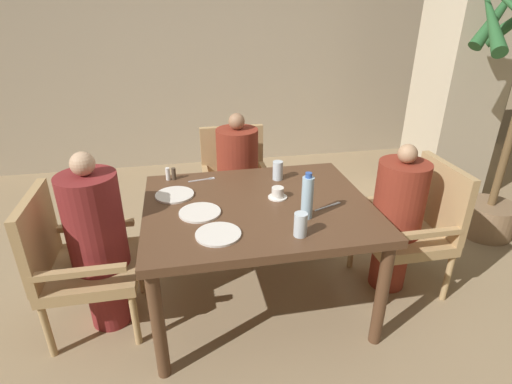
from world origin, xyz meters
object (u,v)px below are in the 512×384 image
diner_in_far_chair (238,178)px  plate_main_left (175,195)px  teacup_with_saucer (278,193)px  glass_tall_mid (278,170)px  chair_far_side (235,179)px  water_bottle (307,197)px  diner_in_left_chair (98,242)px  chair_right_side (415,223)px  glass_tall_near (300,225)px  diner_in_right_chair (397,218)px  plate_dessert_center (200,212)px  chair_left_side (75,259)px  plate_main_right (218,234)px

diner_in_far_chair → plate_main_left: (-0.48, -0.60, 0.18)m
diner_in_far_chair → teacup_with_saucer: (0.13, -0.75, 0.21)m
teacup_with_saucer → glass_tall_mid: bearing=76.1°
chair_far_side → plate_main_left: (-0.48, -0.74, 0.26)m
teacup_with_saucer → water_bottle: size_ratio=0.43×
diner_in_left_chair → glass_tall_mid: 1.19m
chair_right_side → glass_tall_near: 1.05m
chair_right_side → diner_in_right_chair: size_ratio=0.85×
plate_main_left → teacup_with_saucer: teacup_with_saucer is taller
diner_in_right_chair → plate_main_left: bearing=171.9°
diner_in_right_chair → teacup_with_saucer: 0.82m
diner_in_far_chair → plate_dessert_center: bearing=-111.8°
water_bottle → chair_right_side: bearing=14.4°
chair_left_side → plate_main_right: size_ratio=3.71×
chair_far_side → glass_tall_near: bearing=-83.9°
chair_left_side → plate_dessert_center: 0.77m
chair_left_side → glass_tall_mid: 1.35m
glass_tall_near → chair_far_side: bearing=96.1°
plate_dessert_center → water_bottle: water_bottle is taller
chair_far_side → teacup_with_saucer: size_ratio=7.55×
chair_far_side → chair_right_side: size_ratio=1.00×
plate_dessert_center → diner_in_far_chair: bearing=68.2°
diner_in_right_chair → glass_tall_mid: diner_in_right_chair is taller
diner_in_right_chair → plate_main_left: size_ratio=4.36×
plate_dessert_center → plate_main_left: bearing=117.9°
chair_left_side → plate_main_left: 0.67m
diner_in_left_chair → plate_main_right: diner_in_left_chair is taller
chair_right_side → glass_tall_mid: size_ratio=6.93×
plate_main_right → teacup_with_saucer: 0.54m
chair_left_side → plate_dessert_center: size_ratio=3.71×
chair_far_side → glass_tall_mid: (0.20, -0.62, 0.32)m
diner_in_right_chair → plate_dessert_center: 1.29m
plate_main_left → plate_main_right: bearing=-67.3°
teacup_with_saucer → glass_tall_near: size_ratio=0.92×
diner_in_left_chair → chair_right_side: (1.99, 0.00, -0.10)m
glass_tall_near → chair_left_side: bearing=162.1°
chair_far_side → water_bottle: bearing=-78.8°
diner_in_right_chair → diner_in_far_chair: bearing=139.0°
chair_right_side → teacup_with_saucer: size_ratio=7.55×
diner_in_right_chair → glass_tall_near: (-0.78, -0.39, 0.26)m
chair_right_side → diner_in_right_chair: 0.15m
diner_in_right_chair → water_bottle: 0.79m
diner_in_left_chair → plate_dessert_center: size_ratio=4.69×
plate_main_right → water_bottle: bearing=10.6°
chair_right_side → plate_main_right: 1.39m
diner_in_right_chair → diner_in_left_chair: bearing=-180.0°
diner_in_far_chair → chair_right_side: (1.07, -0.80, -0.07)m
chair_left_side → diner_in_far_chair: diner_in_far_chair is taller
diner_in_far_chair → glass_tall_mid: (0.20, -0.48, 0.24)m
chair_right_side → glass_tall_near: bearing=-157.2°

